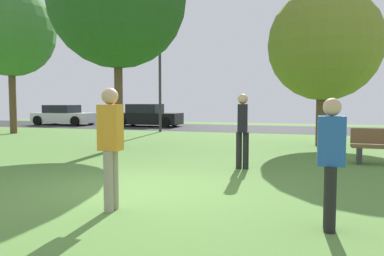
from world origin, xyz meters
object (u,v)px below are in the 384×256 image
object	(u,v)px
oak_tree_right	(10,32)
street_lamp_post	(160,89)
parked_car_white	(64,116)
parked_car_black	(147,116)
person_bystander	(243,127)
person_thrower	(331,158)
person_catcher	(111,142)
oak_tree_center	(324,45)

from	to	relation	value
oak_tree_right	street_lamp_post	xyz separation A→B (m)	(6.65, 3.07, -2.73)
parked_car_white	parked_car_black	bearing A→B (deg)	2.27
street_lamp_post	person_bystander	bearing A→B (deg)	-57.87
person_bystander	parked_car_black	size ratio (longest dim) A/B	0.42
person_thrower	parked_car_white	size ratio (longest dim) A/B	0.39
parked_car_black	street_lamp_post	size ratio (longest dim) A/B	0.94
person_catcher	oak_tree_center	bearing A→B (deg)	70.69
oak_tree_center	parked_car_black	size ratio (longest dim) A/B	1.32
street_lamp_post	person_thrower	bearing A→B (deg)	-60.05
parked_car_white	street_lamp_post	xyz separation A→B (m)	(8.52, -3.56, 1.63)
parked_car_black	person_bystander	bearing A→B (deg)	-57.70
parked_car_white	person_thrower	bearing A→B (deg)	-46.31
person_bystander	oak_tree_center	bearing A→B (deg)	-26.13
oak_tree_right	person_catcher	world-z (taller)	oak_tree_right
person_bystander	street_lamp_post	distance (m)	11.36
person_catcher	parked_car_black	bearing A→B (deg)	111.82
parked_car_black	street_lamp_post	distance (m)	4.79
person_bystander	parked_car_white	distance (m)	19.57
person_catcher	person_bystander	size ratio (longest dim) A/B	1.01
oak_tree_center	person_bystander	bearing A→B (deg)	-109.48
person_catcher	parked_car_black	world-z (taller)	person_catcher
oak_tree_right	parked_car_black	xyz separation A→B (m)	(4.21, 6.87, -4.34)
person_thrower	street_lamp_post	xyz separation A→B (m)	(-7.78, 13.50, 1.35)
person_thrower	street_lamp_post	distance (m)	15.64
person_catcher	parked_car_white	distance (m)	21.66
person_bystander	parked_car_white	size ratio (longest dim) A/B	0.43
person_thrower	parked_car_black	distance (m)	20.10
person_bystander	person_catcher	bearing A→B (deg)	156.06
parked_car_white	parked_car_black	world-z (taller)	parked_car_black
person_thrower	person_bystander	xyz separation A→B (m)	(-1.78, 3.94, 0.09)
person_catcher	street_lamp_post	world-z (taller)	street_lamp_post
oak_tree_center	person_thrower	world-z (taller)	oak_tree_center
oak_tree_center	person_catcher	world-z (taller)	oak_tree_center
oak_tree_right	person_bystander	distance (m)	14.77
oak_tree_right	person_catcher	size ratio (longest dim) A/B	4.00
oak_tree_center	parked_car_black	xyz separation A→B (m)	(-10.38, 7.89, -2.94)
oak_tree_right	street_lamp_post	distance (m)	7.81
street_lamp_post	oak_tree_center	bearing A→B (deg)	-27.21
person_catcher	parked_car_white	world-z (taller)	person_catcher
oak_tree_center	person_thrower	distance (m)	9.79
oak_tree_right	person_catcher	distance (m)	15.99
oak_tree_center	street_lamp_post	bearing A→B (deg)	152.79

